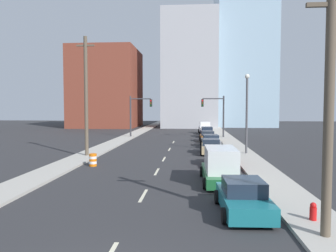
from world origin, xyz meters
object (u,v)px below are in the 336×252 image
at_px(sedan_tan, 211,147).
at_px(fire_hydrant, 313,213).
at_px(traffic_signal_right, 217,111).
at_px(street_lamp, 247,108).
at_px(pickup_truck_white, 205,129).
at_px(box_truck_green, 221,166).
at_px(sedan_orange, 208,137).
at_px(sedan_gray, 211,141).
at_px(sedan_red, 219,157).
at_px(sedan_navy, 207,132).
at_px(sedan_teal, 243,198).
at_px(utility_pole_right_near, 329,109).
at_px(traffic_barrel, 93,160).
at_px(traffic_signal_left, 137,111).
at_px(utility_pole_left_mid, 86,96).

bearing_deg(sedan_tan, fire_hydrant, -79.95).
distance_m(traffic_signal_right, street_lamp, 16.93).
bearing_deg(pickup_truck_white, box_truck_green, -93.48).
xyz_separation_m(traffic_signal_right, fire_hydrant, (1.09, -35.14, -3.47)).
height_order(fire_hydrant, sedan_orange, sedan_orange).
bearing_deg(sedan_gray, sedan_orange, 88.56).
bearing_deg(sedan_red, sedan_navy, 88.18).
bearing_deg(traffic_signal_right, fire_hydrant, -88.22).
relative_size(traffic_signal_right, sedan_teal, 1.41).
distance_m(sedan_tan, sedan_gray, 5.64).
bearing_deg(fire_hydrant, sedan_tan, 98.59).
distance_m(utility_pole_right_near, sedan_tan, 20.89).
bearing_deg(sedan_red, sedan_teal, -91.16).
distance_m(utility_pole_right_near, traffic_barrel, 18.05).
relative_size(sedan_teal, sedan_navy, 0.98).
relative_size(traffic_signal_left, pickup_truck_white, 1.07).
bearing_deg(box_truck_green, traffic_signal_left, 107.97).
xyz_separation_m(traffic_signal_left, street_lamp, (13.30, -16.86, 0.53)).
relative_size(sedan_tan, pickup_truck_white, 0.75).
xyz_separation_m(fire_hydrant, sedan_red, (-2.56, 12.37, 0.22)).
height_order(utility_pole_right_near, utility_pole_left_mid, utility_pole_left_mid).
bearing_deg(street_lamp, sedan_gray, 115.77).
distance_m(sedan_teal, sedan_navy, 35.29).
bearing_deg(sedan_gray, utility_pole_left_mid, -145.67).
height_order(traffic_signal_right, fire_hydrant, traffic_signal_right).
xyz_separation_m(sedan_teal, sedan_gray, (-0.13, 23.35, -0.01)).
relative_size(sedan_red, sedan_navy, 1.02).
height_order(fire_hydrant, sedan_gray, sedan_gray).
relative_size(utility_pole_right_near, sedan_teal, 1.98).
relative_size(street_lamp, fire_hydrant, 8.99).
relative_size(utility_pole_right_near, sedan_gray, 1.81).
bearing_deg(traffic_signal_right, sedan_orange, -107.06).
xyz_separation_m(utility_pole_right_near, pickup_truck_white, (-2.38, 44.43, -3.58)).
bearing_deg(sedan_gray, sedan_red, -92.43).
bearing_deg(sedan_gray, sedan_navy, 87.08).
relative_size(traffic_barrel, sedan_red, 0.21).
bearing_deg(fire_hydrant, sedan_teal, 155.54).
xyz_separation_m(box_truck_green, sedan_red, (0.39, 5.78, -0.35)).
relative_size(traffic_signal_right, sedan_red, 1.37).
bearing_deg(box_truck_green, pickup_truck_white, 88.09).
height_order(sedan_teal, sedan_tan, sedan_teal).
bearing_deg(pickup_truck_white, sedan_red, -92.87).
bearing_deg(fire_hydrant, pickup_truck_white, 93.37).
height_order(traffic_signal_right, sedan_tan, traffic_signal_right).
bearing_deg(traffic_barrel, box_truck_green, -27.70).
distance_m(sedan_gray, sedan_orange, 5.46).
xyz_separation_m(box_truck_green, sedan_navy, (0.45, 29.82, -0.29)).
bearing_deg(pickup_truck_white, sedan_tan, -93.57).
xyz_separation_m(box_truck_green, sedan_tan, (0.11, 12.25, -0.34)).
distance_m(street_lamp, sedan_navy, 18.73).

